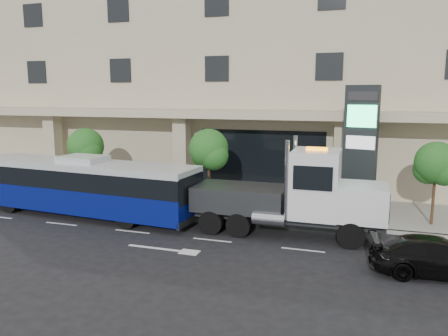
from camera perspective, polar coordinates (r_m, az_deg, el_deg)
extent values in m
plane|color=black|center=(20.97, -0.16, -8.14)|extent=(120.00, 120.00, 0.00)
cube|color=gray|center=(25.57, 3.34, -4.71)|extent=(120.00, 6.00, 0.15)
cube|color=gray|center=(22.78, 1.42, -6.50)|extent=(120.00, 0.30, 0.15)
cube|color=tan|center=(35.22, 7.99, 15.40)|extent=(60.00, 15.00, 20.00)
cube|color=tan|center=(26.55, 4.44, 7.01)|extent=(60.00, 2.80, 0.50)
cube|color=black|center=(27.98, 4.92, 0.85)|extent=(8.00, 0.12, 4.00)
cube|color=tan|center=(33.60, -21.37, 2.47)|extent=(0.90, 0.90, 4.90)
cube|color=tan|center=(28.37, -5.50, 1.88)|extent=(0.90, 0.90, 4.90)
cube|color=tan|center=(26.09, 15.10, 0.92)|extent=(0.90, 0.90, 4.90)
cylinder|color=#422B19|center=(28.22, -17.45, -0.72)|extent=(0.14, 0.14, 2.80)
sphere|color=#17511E|center=(27.97, -17.63, 2.75)|extent=(2.20, 2.20, 2.20)
sphere|color=#17511E|center=(27.65, -17.24, 2.02)|extent=(1.65, 1.65, 1.65)
sphere|color=#17511E|center=(28.35, -17.84, 2.01)|extent=(1.54, 1.54, 1.54)
cylinder|color=#422B19|center=(24.50, -1.99, -1.63)|extent=(0.14, 0.14, 2.94)
sphere|color=#17511E|center=(24.21, -2.01, 2.56)|extent=(2.20, 2.20, 2.20)
sphere|color=#17511E|center=(23.95, -1.38, 1.68)|extent=(1.65, 1.65, 1.65)
sphere|color=#17511E|center=(24.55, -2.51, 1.67)|extent=(1.54, 1.54, 1.54)
cylinder|color=#422B19|center=(23.34, 25.67, -3.42)|extent=(0.14, 0.14, 2.73)
sphere|color=#17511E|center=(23.04, 25.97, 0.65)|extent=(2.00, 2.00, 2.00)
sphere|color=#17511E|center=(22.95, 26.85, -0.24)|extent=(1.50, 1.50, 1.50)
sphere|color=#17511E|center=(23.26, 25.10, -0.19)|extent=(1.40, 1.40, 1.40)
cylinder|color=black|center=(26.60, -26.17, -4.13)|extent=(1.08, 0.40, 1.05)
cylinder|color=black|center=(28.06, -22.80, -3.22)|extent=(1.08, 0.40, 1.05)
cylinder|color=black|center=(21.61, -12.63, -6.39)|extent=(1.08, 0.40, 1.05)
cylinder|color=black|center=(23.38, -9.51, -5.06)|extent=(1.08, 0.40, 1.05)
cube|color=#071160|center=(24.35, -17.70, -3.65)|extent=(12.81, 3.63, 1.26)
cube|color=black|center=(24.13, -17.83, -1.09)|extent=(12.82, 3.67, 0.95)
cube|color=silver|center=(24.03, -17.91, 0.39)|extent=(12.81, 3.63, 0.32)
cube|color=silver|center=(23.98, -17.95, 1.14)|extent=(2.44, 1.86, 0.32)
cube|color=#2D3033|center=(28.85, -27.24, -3.31)|extent=(0.35, 2.64, 0.32)
cube|color=#2D3033|center=(21.08, -4.36, -6.73)|extent=(0.35, 2.64, 0.32)
cube|color=#2D3033|center=(20.38, 8.14, -6.38)|extent=(8.66, 1.03, 0.41)
cube|color=silver|center=(19.88, 17.68, -4.27)|extent=(2.04, 2.35, 1.53)
cube|color=silver|center=(19.91, 20.62, -4.41)|extent=(0.08, 2.04, 1.22)
cube|color=silver|center=(19.82, 11.89, -1.94)|extent=(2.04, 2.55, 2.95)
cube|color=black|center=(19.66, 14.74, -0.79)|extent=(0.10, 2.24, 1.22)
cylinder|color=silver|center=(18.83, 8.15, -1.65)|extent=(0.18, 0.18, 3.46)
cylinder|color=silver|center=(21.00, 9.20, -0.50)|extent=(0.18, 0.18, 3.46)
cube|color=#2D3033|center=(20.65, 2.18, -3.88)|extent=(4.28, 2.45, 1.12)
cube|color=#2D3033|center=(21.57, -4.12, -4.99)|extent=(1.63, 0.29, 0.22)
cube|color=#2D3033|center=(21.90, -5.60, -5.88)|extent=(0.26, 1.83, 0.18)
cube|color=orange|center=(19.58, 12.04, 2.44)|extent=(0.92, 0.36, 0.14)
cylinder|color=black|center=(19.18, 16.24, -8.50)|extent=(1.12, 0.33, 1.12)
cylinder|color=black|center=(21.22, 16.43, -6.75)|extent=(1.12, 0.33, 1.12)
cylinder|color=black|center=(19.87, 1.89, -7.47)|extent=(1.12, 0.33, 1.12)
cylinder|color=black|center=(21.85, 3.45, -5.89)|extent=(1.12, 0.33, 1.12)
cylinder|color=black|center=(20.26, -1.74, -7.13)|extent=(1.12, 0.33, 1.12)
cylinder|color=black|center=(22.21, 0.12, -5.62)|extent=(1.12, 0.33, 1.12)
imported|color=black|center=(17.58, 26.25, -10.38)|extent=(4.90, 2.46, 1.37)
cube|color=black|center=(23.76, 17.34, 2.20)|extent=(1.76, 0.93, 6.72)
cube|color=#28F196|center=(23.30, 17.55, 6.47)|extent=(1.43, 0.39, 1.12)
cube|color=silver|center=(23.40, 17.38, 3.19)|extent=(1.43, 0.39, 0.67)
cube|color=#262628|center=(23.27, 17.67, 8.95)|extent=(1.43, 0.39, 0.45)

